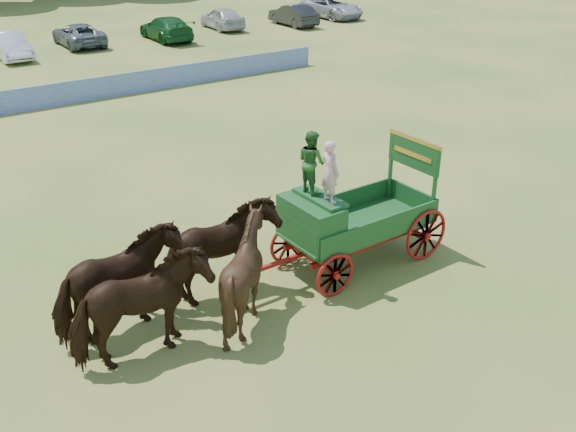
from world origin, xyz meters
The scene contains 8 objects.
ground centered at (0.00, 0.00, 0.00)m, with size 160.00×160.00×0.00m, color olive.
horse_lead_left centered at (-6.62, -1.30, 1.17)m, with size 1.27×2.78×2.35m, color black.
horse_lead_right centered at (-6.62, -0.20, 1.17)m, with size 1.27×2.78×2.35m, color black.
horse_wheel_left centered at (-4.22, -1.30, 1.18)m, with size 1.90×2.14×2.35m, color black.
horse_wheel_right centered at (-4.22, -0.20, 1.17)m, with size 1.27×2.78×2.35m, color black.
farm_dray centered at (-1.25, -0.73, 1.60)m, with size 5.99×2.00×3.66m.
sponsor_banner centered at (-1.00, 18.00, 0.53)m, with size 26.00×0.08×1.05m, color navy.
parked_cars centered at (0.60, 30.05, 0.77)m, with size 52.28×7.02×1.63m.
Camera 1 is at (-10.33, -11.54, 8.33)m, focal length 40.00 mm.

